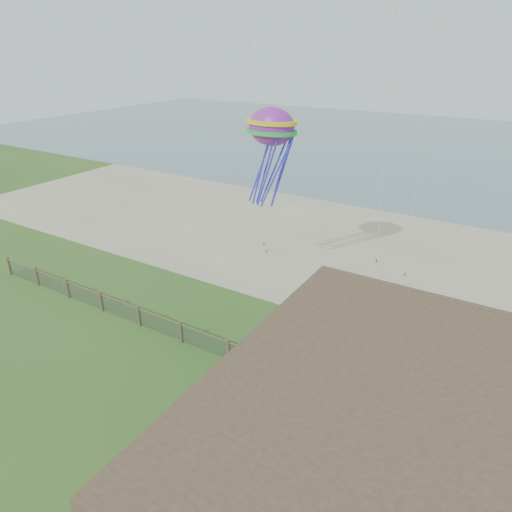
{
  "coord_description": "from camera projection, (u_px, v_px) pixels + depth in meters",
  "views": [
    {
      "loc": [
        10.67,
        -8.93,
        14.23
      ],
      "look_at": [
        0.35,
        8.0,
        5.01
      ],
      "focal_mm": 32.0,
      "sensor_mm": 36.0,
      "label": 1
    }
  ],
  "objects": [
    {
      "name": "picnic_table",
      "position": [
        290.0,
        421.0,
        18.48
      ],
      "size": [
        1.71,
        1.32,
        0.7
      ],
      "primitive_type": null,
      "rotation": [
        0.0,
        0.0,
        -0.04
      ],
      "color": "brown",
      "rests_on": "ground"
    },
    {
      "name": "chainlink_fence",
      "position": [
        229.0,
        351.0,
        22.36
      ],
      "size": [
        36.2,
        0.2,
        1.25
      ],
      "primitive_type": null,
      "color": "#473428",
      "rests_on": "ground"
    },
    {
      "name": "ground",
      "position": [
        143.0,
        442.0,
        17.95
      ],
      "size": [
        160.0,
        160.0,
        0.0
      ],
      "primitive_type": "plane",
      "color": "#2E6021",
      "rests_on": "ground"
    },
    {
      "name": "sand_beach",
      "position": [
        347.0,
        249.0,
        34.98
      ],
      "size": [
        72.0,
        20.0,
        0.02
      ],
      "primitive_type": "cube",
      "color": "tan",
      "rests_on": "ground"
    },
    {
      "name": "octopus_kite",
      "position": [
        271.0,
        155.0,
        27.68
      ],
      "size": [
        3.35,
        2.46,
        6.64
      ],
      "primitive_type": null,
      "rotation": [
        0.0,
        0.0,
        0.06
      ],
      "color": "#E82458"
    },
    {
      "name": "ocean",
      "position": [
        453.0,
        148.0,
        69.05
      ],
      "size": [
        160.0,
        68.0,
        0.02
      ],
      "primitive_type": "cube",
      "color": "slate",
      "rests_on": "ground"
    }
  ]
}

